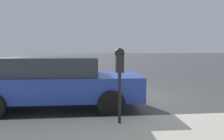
% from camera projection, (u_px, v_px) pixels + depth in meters
% --- Properties ---
extents(ground_plane, '(220.00, 220.00, 0.00)m').
position_uv_depth(ground_plane, '(132.00, 99.00, 6.99)').
color(ground_plane, '#424244').
extents(parking_meter, '(0.21, 0.19, 1.47)m').
position_uv_depth(parking_meter, '(120.00, 66.00, 4.18)').
color(parking_meter, black).
rests_on(parking_meter, sidewalk).
extents(car_blue, '(2.08, 4.30, 1.37)m').
position_uv_depth(car_blue, '(57.00, 81.00, 5.73)').
color(car_blue, navy).
rests_on(car_blue, ground_plane).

